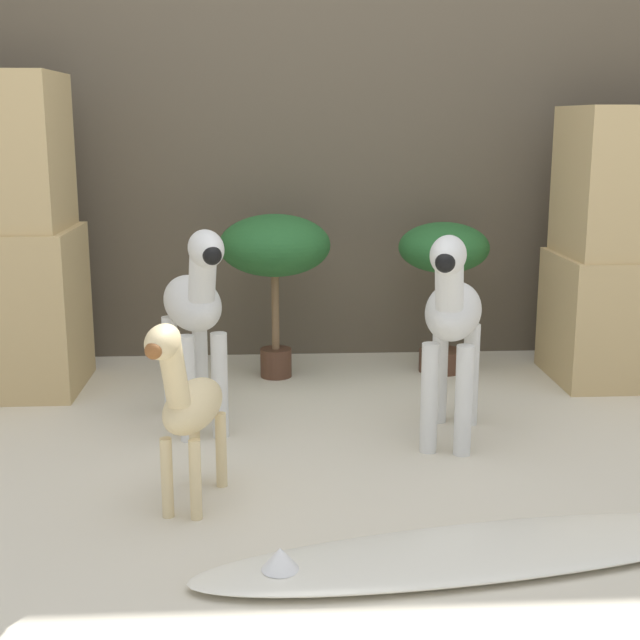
# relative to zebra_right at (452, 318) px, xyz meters

# --- Properties ---
(ground_plane) EXTENTS (14.00, 14.00, 0.00)m
(ground_plane) POSITION_rel_zebra_right_xyz_m (-0.36, -0.49, -0.39)
(ground_plane) COLOR beige
(wall_back) EXTENTS (6.40, 0.08, 2.20)m
(wall_back) POSITION_rel_zebra_right_xyz_m (-0.36, 1.12, 0.71)
(wall_back) COLOR brown
(wall_back) RESTS_ON ground_plane
(zebra_right) EXTENTS (0.28, 0.53, 0.67)m
(zebra_right) POSITION_rel_zebra_right_xyz_m (0.00, 0.00, 0.00)
(zebra_right) COLOR silver
(zebra_right) RESTS_ON ground_plane
(zebra_left) EXTENTS (0.28, 0.53, 0.67)m
(zebra_left) POSITION_rel_zebra_right_xyz_m (-0.78, 0.16, 0.00)
(zebra_left) COLOR silver
(zebra_left) RESTS_ON ground_plane
(giraffe_figurine) EXTENTS (0.20, 0.42, 0.52)m
(giraffe_figurine) POSITION_rel_zebra_right_xyz_m (-0.75, -0.43, -0.11)
(giraffe_figurine) COLOR beige
(giraffe_figurine) RESTS_ON ground_plane
(potted_palm_front) EXTENTS (0.35, 0.35, 0.59)m
(potted_palm_front) POSITION_rel_zebra_right_xyz_m (0.12, 0.78, 0.05)
(potted_palm_front) COLOR #513323
(potted_palm_front) RESTS_ON ground_plane
(potted_palm_back) EXTENTS (0.42, 0.42, 0.63)m
(potted_palm_back) POSITION_rel_zebra_right_xyz_m (-0.53, 0.75, 0.10)
(potted_palm_back) COLOR #513323
(potted_palm_back) RESTS_ON ground_plane
(surfboard) EXTENTS (1.37, 0.50, 0.08)m
(surfboard) POSITION_rel_zebra_right_xyz_m (-0.08, -0.75, -0.37)
(surfboard) COLOR silver
(surfboard) RESTS_ON ground_plane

